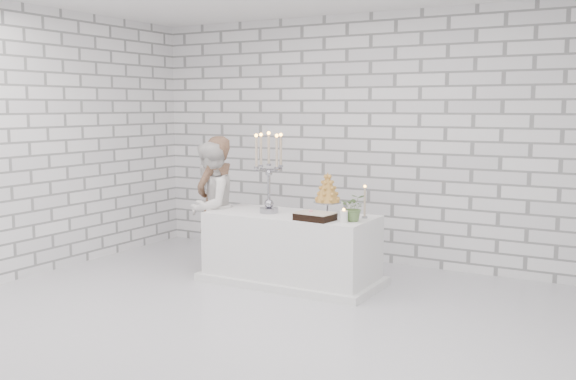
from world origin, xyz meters
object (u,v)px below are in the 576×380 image
Objects in this scene: bride at (210,207)px; candelabra at (269,172)px; croquembouche at (328,194)px; groom at (216,204)px; cake_table at (291,248)px.

candelabra is at bearing 78.95° from bride.
groom is at bearing -177.75° from croquembouche.
groom reaches higher than bride.
bride is 3.28× the size of croquembouche.
cake_table is 0.85m from candelabra.
cake_table is 1.20× the size of bride.
bride reaches higher than croquembouche.
cake_table is 2.05× the size of candelabra.
groom is 0.90m from candelabra.
groom is 3.41× the size of croquembouche.
candelabra is 1.93× the size of croquembouche.
groom is 1.77× the size of candelabra.
groom is at bearing 176.00° from cake_table.
groom is 0.11m from bride.
cake_table is 0.72m from croquembouche.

